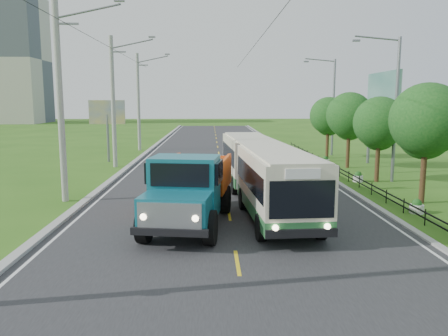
{
  "coord_description": "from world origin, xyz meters",
  "views": [
    {
      "loc": [
        -0.84,
        -13.18,
        5.05
      ],
      "look_at": [
        -0.18,
        7.57,
        1.9
      ],
      "focal_mm": 35.0,
      "sensor_mm": 36.0,
      "label": 1
    }
  ],
  "objects_px": {
    "tree_third": "(426,124)",
    "tree_fifth": "(349,118)",
    "planter_far": "(325,161)",
    "planter_mid": "(358,177)",
    "dump_truck": "(190,185)",
    "planter_near": "(417,207)",
    "billboard_left": "(107,116)",
    "pole_mid": "(114,101)",
    "billboard_right": "(383,98)",
    "pole_near": "(61,101)",
    "streetlight_far": "(332,104)",
    "bus": "(261,167)",
    "tree_back": "(328,118)",
    "pole_far": "(139,102)",
    "streetlight_mid": "(394,104)",
    "tree_fourth": "(379,125)"
  },
  "relations": [
    {
      "from": "streetlight_far",
      "to": "tree_fifth",
      "type": "bearing_deg",
      "value": -95.71
    },
    {
      "from": "tree_third",
      "to": "tree_fifth",
      "type": "relative_size",
      "value": 1.03
    },
    {
      "from": "planter_mid",
      "to": "billboard_left",
      "type": "relative_size",
      "value": 0.13
    },
    {
      "from": "billboard_right",
      "to": "pole_far",
      "type": "bearing_deg",
      "value": 147.7
    },
    {
      "from": "streetlight_mid",
      "to": "planter_far",
      "type": "xyz_separation_m",
      "value": [
        -2.04,
        8.0,
        -4.62
      ]
    },
    {
      "from": "pole_near",
      "to": "tree_back",
      "type": "relative_size",
      "value": 1.82
    },
    {
      "from": "pole_far",
      "to": "billboard_left",
      "type": "xyz_separation_m",
      "value": [
        -1.24,
        -9.0,
        -1.23
      ]
    },
    {
      "from": "planter_mid",
      "to": "billboard_right",
      "type": "xyz_separation_m",
      "value": [
        3.7,
        6.0,
        5.06
      ]
    },
    {
      "from": "billboard_right",
      "to": "planter_near",
      "type": "bearing_deg",
      "value": -104.8
    },
    {
      "from": "planter_near",
      "to": "billboard_left",
      "type": "distance_m",
      "value": 25.78
    },
    {
      "from": "planter_near",
      "to": "dump_truck",
      "type": "distance_m",
      "value": 10.49
    },
    {
      "from": "tree_fifth",
      "to": "streetlight_far",
      "type": "relative_size",
      "value": 0.64
    },
    {
      "from": "pole_near",
      "to": "bus",
      "type": "xyz_separation_m",
      "value": [
        9.99,
        -0.5,
        -3.32
      ]
    },
    {
      "from": "tree_third",
      "to": "planter_near",
      "type": "distance_m",
      "value": 4.46
    },
    {
      "from": "planter_mid",
      "to": "planter_near",
      "type": "bearing_deg",
      "value": -90.0
    },
    {
      "from": "billboard_right",
      "to": "tree_fourth",
      "type": "bearing_deg",
      "value": -112.64
    },
    {
      "from": "pole_mid",
      "to": "billboard_right",
      "type": "height_order",
      "value": "pole_mid"
    },
    {
      "from": "pole_far",
      "to": "planter_mid",
      "type": "xyz_separation_m",
      "value": [
        16.86,
        -19.0,
        -4.81
      ]
    },
    {
      "from": "tree_fourth",
      "to": "dump_truck",
      "type": "bearing_deg",
      "value": -139.8
    },
    {
      "from": "pole_near",
      "to": "dump_truck",
      "type": "bearing_deg",
      "value": -34.94
    },
    {
      "from": "streetlight_far",
      "to": "planter_far",
      "type": "distance_m",
      "value": 7.84
    },
    {
      "from": "tree_fifth",
      "to": "planter_mid",
      "type": "bearing_deg",
      "value": -101.56
    },
    {
      "from": "planter_mid",
      "to": "billboard_left",
      "type": "height_order",
      "value": "billboard_left"
    },
    {
      "from": "streetlight_mid",
      "to": "planter_mid",
      "type": "distance_m",
      "value": 5.05
    },
    {
      "from": "pole_far",
      "to": "planter_far",
      "type": "xyz_separation_m",
      "value": [
        16.86,
        -11.0,
        -4.81
      ]
    },
    {
      "from": "pole_near",
      "to": "pole_far",
      "type": "bearing_deg",
      "value": 90.0
    },
    {
      "from": "billboard_left",
      "to": "planter_near",
      "type": "bearing_deg",
      "value": -44.84
    },
    {
      "from": "streetlight_mid",
      "to": "dump_truck",
      "type": "distance_m",
      "value": 15.95
    },
    {
      "from": "tree_back",
      "to": "streetlight_mid",
      "type": "xyz_separation_m",
      "value": [
        0.79,
        -12.14,
        1.25
      ]
    },
    {
      "from": "planter_far",
      "to": "tree_fifth",
      "type": "bearing_deg",
      "value": -55.95
    },
    {
      "from": "tree_back",
      "to": "billboard_left",
      "type": "height_order",
      "value": "tree_back"
    },
    {
      "from": "planter_near",
      "to": "billboard_left",
      "type": "bearing_deg",
      "value": 135.16
    },
    {
      "from": "pole_near",
      "to": "dump_truck",
      "type": "distance_m",
      "value": 8.73
    },
    {
      "from": "planter_far",
      "to": "bus",
      "type": "bearing_deg",
      "value": -116.99
    },
    {
      "from": "pole_mid",
      "to": "tree_fifth",
      "type": "relative_size",
      "value": 1.72
    },
    {
      "from": "tree_fifth",
      "to": "dump_truck",
      "type": "height_order",
      "value": "tree_fifth"
    },
    {
      "from": "streetlight_far",
      "to": "planter_mid",
      "type": "distance_m",
      "value": 14.88
    },
    {
      "from": "billboard_right",
      "to": "tree_back",
      "type": "bearing_deg",
      "value": 111.7
    },
    {
      "from": "pole_near",
      "to": "tree_back",
      "type": "distance_m",
      "value": 24.98
    },
    {
      "from": "pole_mid",
      "to": "planter_far",
      "type": "height_order",
      "value": "pole_mid"
    },
    {
      "from": "dump_truck",
      "to": "tree_fifth",
      "type": "bearing_deg",
      "value": 62.47
    },
    {
      "from": "streetlight_far",
      "to": "billboard_left",
      "type": "bearing_deg",
      "value": -168.77
    },
    {
      "from": "planter_far",
      "to": "streetlight_far",
      "type": "bearing_deg",
      "value": 71.2
    },
    {
      "from": "pole_far",
      "to": "billboard_right",
      "type": "distance_m",
      "value": 24.33
    },
    {
      "from": "tree_third",
      "to": "planter_far",
      "type": "relative_size",
      "value": 8.96
    },
    {
      "from": "pole_mid",
      "to": "dump_truck",
      "type": "distance_m",
      "value": 18.18
    },
    {
      "from": "tree_back",
      "to": "billboard_right",
      "type": "bearing_deg",
      "value": -68.3
    },
    {
      "from": "tree_fifth",
      "to": "planter_far",
      "type": "distance_m",
      "value": 4.21
    },
    {
      "from": "tree_fourth",
      "to": "bus",
      "type": "distance_m",
      "value": 10.06
    },
    {
      "from": "pole_far",
      "to": "tree_third",
      "type": "distance_m",
      "value": 30.78
    }
  ]
}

